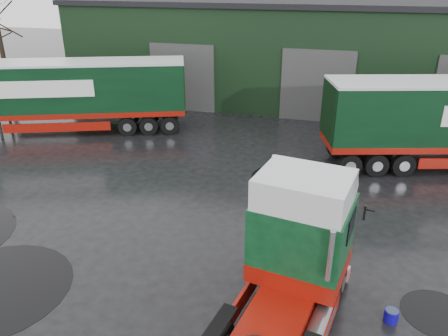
# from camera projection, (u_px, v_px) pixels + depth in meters

# --- Properties ---
(ground) EXTENTS (100.00, 100.00, 0.00)m
(ground) POSITION_uv_depth(u_px,v_px,m) (208.00, 249.00, 13.43)
(ground) COLOR black
(warehouse) EXTENTS (32.40, 12.40, 6.30)m
(warehouse) POSITION_uv_depth(u_px,v_px,m) (326.00, 49.00, 29.25)
(warehouse) COLOR black
(warehouse) RESTS_ON ground
(hero_tractor) EXTENTS (3.43, 6.15, 3.61)m
(hero_tractor) POSITION_uv_depth(u_px,v_px,m) (280.00, 275.00, 9.41)
(hero_tractor) COLOR #0D3A1D
(hero_tractor) RESTS_ON ground
(trailer_left) EXTENTS (12.13, 6.64, 3.74)m
(trailer_left) POSITION_uv_depth(u_px,v_px,m) (70.00, 97.00, 22.80)
(trailer_left) COLOR silver
(trailer_left) RESTS_ON ground
(wash_bucket) EXTENTS (0.40, 0.40, 0.32)m
(wash_bucket) POSITION_uv_depth(u_px,v_px,m) (391.00, 316.00, 10.59)
(wash_bucket) COLOR #0E068F
(wash_bucket) RESTS_ON ground
(tree_back_a) EXTENTS (4.40, 4.40, 9.50)m
(tree_back_a) POSITION_uv_depth(u_px,v_px,m) (244.00, 10.00, 39.36)
(tree_back_a) COLOR black
(tree_back_a) RESTS_ON ground
(tree_back_b) EXTENTS (4.40, 4.40, 7.50)m
(tree_back_b) POSITION_uv_depth(u_px,v_px,m) (433.00, 27.00, 35.83)
(tree_back_b) COLOR black
(tree_back_b) RESTS_ON ground
(puddle_1) EXTENTS (2.81, 2.81, 0.01)m
(puddle_1) POSITION_uv_depth(u_px,v_px,m) (285.00, 178.00, 18.12)
(puddle_1) COLOR black
(puddle_1) RESTS_ON ground
(puddle_3) EXTENTS (1.82, 1.82, 0.01)m
(puddle_3) POSITION_uv_depth(u_px,v_px,m) (438.00, 314.00, 10.88)
(puddle_3) COLOR black
(puddle_3) RESTS_ON ground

